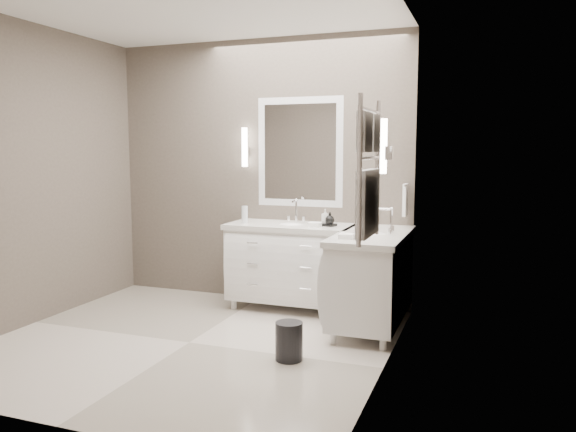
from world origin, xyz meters
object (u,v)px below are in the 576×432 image
(vanity_back, at_px, (291,261))
(waste_bin, at_px, (289,341))
(vanity_right, at_px, (372,274))
(towel_ladder, at_px, (368,179))

(vanity_back, bearing_deg, waste_bin, -70.93)
(vanity_back, height_order, vanity_right, same)
(vanity_right, height_order, towel_ladder, towel_ladder)
(vanity_back, xyz_separation_m, waste_bin, (0.45, -1.30, -0.34))
(vanity_right, distance_m, waste_bin, 1.12)
(waste_bin, bearing_deg, vanity_right, 66.49)
(vanity_back, distance_m, vanity_right, 0.93)
(vanity_right, distance_m, towel_ladder, 1.60)
(towel_ladder, height_order, waste_bin, towel_ladder)
(vanity_right, xyz_separation_m, towel_ladder, (0.23, -1.30, 0.91))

